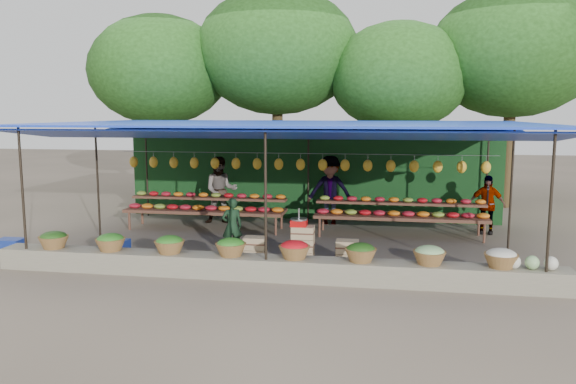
% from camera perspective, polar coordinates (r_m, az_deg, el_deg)
% --- Properties ---
extents(ground, '(60.00, 60.00, 0.00)m').
position_cam_1_polar(ground, '(13.14, 0.37, -5.33)').
color(ground, brown).
rests_on(ground, ground).
extents(stone_curb, '(10.60, 0.55, 0.40)m').
position_cam_1_polar(stone_curb, '(10.47, -2.08, -7.71)').
color(stone_curb, '#706C5A').
rests_on(stone_curb, ground).
extents(stall_canopy, '(10.80, 6.60, 2.82)m').
position_cam_1_polar(stall_canopy, '(12.84, 0.42, 6.44)').
color(stall_canopy, black).
rests_on(stall_canopy, ground).
extents(produce_baskets, '(8.98, 0.58, 0.34)m').
position_cam_1_polar(produce_baskets, '(10.39, -2.63, -5.75)').
color(produce_baskets, brown).
rests_on(produce_baskets, stone_curb).
extents(netting_backdrop, '(10.60, 0.06, 2.50)m').
position_cam_1_polar(netting_backdrop, '(15.99, 2.19, 1.64)').
color(netting_backdrop, '#19481B').
rests_on(netting_backdrop, ground).
extents(tree_row, '(16.51, 5.50, 7.12)m').
position_cam_1_polar(tree_row, '(18.83, 5.00, 13.11)').
color(tree_row, '#382A14').
rests_on(tree_row, ground).
extents(fruit_table_left, '(4.21, 0.95, 0.93)m').
position_cam_1_polar(fruit_table_left, '(14.88, -8.29, -1.43)').
color(fruit_table_left, '#4F2D1F').
rests_on(fruit_table_left, ground).
extents(fruit_table_right, '(4.21, 0.95, 0.93)m').
position_cam_1_polar(fruit_table_right, '(14.18, 11.33, -1.98)').
color(fruit_table_right, '#4F2D1F').
rests_on(fruit_table_right, ground).
extents(crate_counter, '(2.36, 0.35, 0.77)m').
position_cam_1_polar(crate_counter, '(11.45, 1.38, -5.74)').
color(crate_counter, tan).
rests_on(crate_counter, ground).
extents(weighing_scale, '(0.34, 0.34, 0.36)m').
position_cam_1_polar(weighing_scale, '(11.34, 1.11, -3.06)').
color(weighing_scale, red).
rests_on(weighing_scale, crate_counter).
extents(vendor_seated, '(0.53, 0.45, 1.23)m').
position_cam_1_polar(vendor_seated, '(12.21, -5.71, -3.46)').
color(vendor_seated, '#16311B').
rests_on(vendor_seated, ground).
extents(customer_left, '(1.06, 0.92, 1.85)m').
position_cam_1_polar(customer_left, '(15.49, -6.83, 0.17)').
color(customer_left, slate).
rests_on(customer_left, ground).
extents(customer_mid, '(1.23, 0.73, 1.88)m').
position_cam_1_polar(customer_mid, '(15.39, 4.29, 0.20)').
color(customer_mid, slate).
rests_on(customer_mid, ground).
extents(customer_right, '(0.92, 0.51, 1.49)m').
position_cam_1_polar(customer_right, '(15.00, 19.53, -1.21)').
color(customer_right, slate).
rests_on(customer_right, ground).
extents(blue_crate_front, '(0.55, 0.41, 0.32)m').
position_cam_1_polar(blue_crate_front, '(13.69, -26.34, -4.94)').
color(blue_crate_front, navy).
rests_on(blue_crate_front, ground).
extents(blue_crate_back, '(0.58, 0.42, 0.34)m').
position_cam_1_polar(blue_crate_back, '(12.63, -17.21, -5.44)').
color(blue_crate_back, navy).
rests_on(blue_crate_back, ground).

